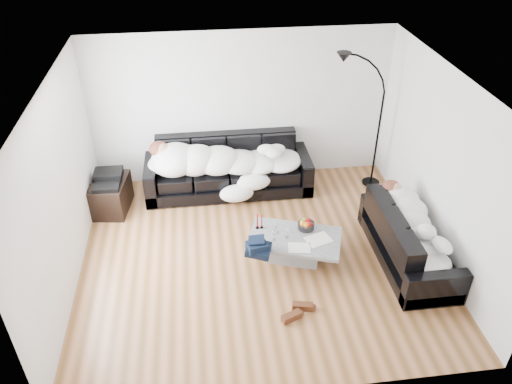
{
  "coord_description": "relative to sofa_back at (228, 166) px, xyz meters",
  "views": [
    {
      "loc": [
        -0.73,
        -5.42,
        4.76
      ],
      "look_at": [
        0.0,
        0.3,
        0.9
      ],
      "focal_mm": 35.0,
      "sensor_mm": 36.0,
      "label": 1
    }
  ],
  "objects": [
    {
      "name": "candle_left",
      "position": [
        0.28,
        -1.63,
        0.04
      ],
      "size": [
        0.06,
        0.06,
        0.25
      ],
      "primitive_type": "cylinder",
      "rotation": [
        0.0,
        0.0,
        -0.33
      ],
      "color": "maroon",
      "rests_on": "coffee_table"
    },
    {
      "name": "coffee_table",
      "position": [
        0.78,
        -1.9,
        -0.27
      ],
      "size": [
        1.43,
        1.1,
        0.37
      ],
      "primitive_type": "cube",
      "rotation": [
        0.0,
        0.0,
        -0.33
      ],
      "color": "#939699",
      "rests_on": "ground"
    },
    {
      "name": "wine_glass_a",
      "position": [
        0.54,
        -1.77,
        0.01
      ],
      "size": [
        0.09,
        0.09,
        0.18
      ],
      "primitive_type": "cylinder",
      "rotation": [
        0.0,
        0.0,
        -0.15
      ],
      "color": "white",
      "rests_on": "coffee_table"
    },
    {
      "name": "ceiling",
      "position": [
        0.28,
        -1.79,
        2.15
      ],
      "size": [
        5.0,
        5.0,
        0.0
      ],
      "primitive_type": "plane",
      "color": "white",
      "rests_on": "ground"
    },
    {
      "name": "floor_lamp",
      "position": [
        2.5,
        -0.12,
        0.59
      ],
      "size": [
        0.81,
        0.49,
        2.09
      ],
      "primitive_type": null,
      "rotation": [
        0.0,
        0.0,
        -0.26
      ],
      "color": "black",
      "rests_on": "ground"
    },
    {
      "name": "stereo",
      "position": [
        -1.92,
        -0.34,
        0.14
      ],
      "size": [
        0.45,
        0.35,
        0.13
      ],
      "primitive_type": "cube",
      "rotation": [
        0.0,
        0.0,
        -0.03
      ],
      "color": "black",
      "rests_on": "av_cabinet"
    },
    {
      "name": "newspaper_a",
      "position": [
        1.09,
        -2.0,
        -0.08
      ],
      "size": [
        0.4,
        0.35,
        0.01
      ],
      "primitive_type": "cube",
      "rotation": [
        0.0,
        0.0,
        0.33
      ],
      "color": "silver",
      "rests_on": "coffee_table"
    },
    {
      "name": "fruit_bowl",
      "position": [
        0.97,
        -1.72,
        -0.01
      ],
      "size": [
        0.3,
        0.3,
        0.15
      ],
      "primitive_type": "cylinder",
      "rotation": [
        0.0,
        0.0,
        0.28
      ],
      "color": "white",
      "rests_on": "coffee_table"
    },
    {
      "name": "sofa_right",
      "position": [
        2.36,
        -2.13,
        -0.06
      ],
      "size": [
        0.83,
        1.94,
        0.79
      ],
      "primitive_type": "cube",
      "rotation": [
        0.0,
        0.0,
        1.57
      ],
      "color": "black",
      "rests_on": "ground"
    },
    {
      "name": "wall_right",
      "position": [
        2.78,
        -1.79,
        0.85
      ],
      "size": [
        0.02,
        4.5,
        2.6
      ],
      "primitive_type": "cube",
      "color": "silver",
      "rests_on": "ground"
    },
    {
      "name": "teal_cushion",
      "position": [
        2.3,
        -1.53,
        0.27
      ],
      "size": [
        0.42,
        0.38,
        0.2
      ],
      "primitive_type": "ellipsoid",
      "rotation": [
        0.0,
        0.0,
        0.24
      ],
      "color": "#093843",
      "rests_on": "sofa_right"
    },
    {
      "name": "wine_glass_c",
      "position": [
        0.67,
        -1.89,
        -0.0
      ],
      "size": [
        0.08,
        0.08,
        0.17
      ],
      "primitive_type": "cylinder",
      "rotation": [
        0.0,
        0.0,
        -0.12
      ],
      "color": "white",
      "rests_on": "coffee_table"
    },
    {
      "name": "wall_left",
      "position": [
        -2.22,
        -1.79,
        0.85
      ],
      "size": [
        0.02,
        4.5,
        2.6
      ],
      "primitive_type": "cube",
      "color": "silver",
      "rests_on": "ground"
    },
    {
      "name": "sleeper_back",
      "position": [
        0.0,
        -0.05,
        0.2
      ],
      "size": [
        2.34,
        0.81,
        0.47
      ],
      "primitive_type": null,
      "color": "white",
      "rests_on": "sofa_back"
    },
    {
      "name": "shoes",
      "position": [
        0.61,
        -2.96,
        -0.4
      ],
      "size": [
        0.49,
        0.39,
        0.1
      ],
      "primitive_type": null,
      "rotation": [
        0.0,
        0.0,
        0.18
      ],
      "color": "#472311",
      "rests_on": "ground"
    },
    {
      "name": "av_cabinet",
      "position": [
        -1.92,
        -0.34,
        -0.19
      ],
      "size": [
        0.63,
        0.83,
        0.53
      ],
      "primitive_type": "cube",
      "rotation": [
        0.0,
        0.0,
        -0.14
      ],
      "color": "black",
      "rests_on": "ground"
    },
    {
      "name": "navy_jacket",
      "position": [
        0.25,
        -2.13,
        0.08
      ],
      "size": [
        0.36,
        0.3,
        0.17
      ],
      "primitive_type": null,
      "rotation": [
        0.0,
        0.0,
        -0.03
      ],
      "color": "black",
      "rests_on": "coffee_table"
    },
    {
      "name": "ground",
      "position": [
        0.28,
        -1.79,
        -0.45
      ],
      "size": [
        5.0,
        5.0,
        0.0
      ],
      "primitive_type": "plane",
      "color": "brown",
      "rests_on": "ground"
    },
    {
      "name": "candle_right",
      "position": [
        0.35,
        -1.63,
        0.03
      ],
      "size": [
        0.04,
        0.04,
        0.22
      ],
      "primitive_type": "cylinder",
      "rotation": [
        0.0,
        0.0,
        0.07
      ],
      "color": "maroon",
      "rests_on": "coffee_table"
    },
    {
      "name": "wall_back",
      "position": [
        0.28,
        0.46,
        0.85
      ],
      "size": [
        5.0,
        0.02,
        2.6
      ],
      "primitive_type": "cube",
      "color": "silver",
      "rests_on": "ground"
    },
    {
      "name": "wine_glass_b",
      "position": [
        0.48,
        -1.91,
        0.0
      ],
      "size": [
        0.09,
        0.09,
        0.17
      ],
      "primitive_type": "cylinder",
      "rotation": [
        0.0,
        0.0,
        0.25
      ],
      "color": "white",
      "rests_on": "coffee_table"
    },
    {
      "name": "newspaper_b",
      "position": [
        0.79,
        -2.13,
        -0.08
      ],
      "size": [
        0.33,
        0.26,
        0.01
      ],
      "primitive_type": "cube",
      "rotation": [
        0.0,
        0.0,
        -0.17
      ],
      "color": "silver",
      "rests_on": "coffee_table"
    },
    {
      "name": "sleeper_right",
      "position": [
        2.36,
        -2.13,
        0.17
      ],
      "size": [
        0.7,
        1.66,
        0.41
      ],
      "primitive_type": null,
      "rotation": [
        0.0,
        0.0,
        1.57
      ],
      "color": "white",
      "rests_on": "sofa_right"
    },
    {
      "name": "sofa_back",
      "position": [
        0.0,
        0.0,
        0.0
      ],
      "size": [
        2.77,
        0.96,
        0.91
      ],
      "primitive_type": "cube",
      "color": "black",
      "rests_on": "ground"
    }
  ]
}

